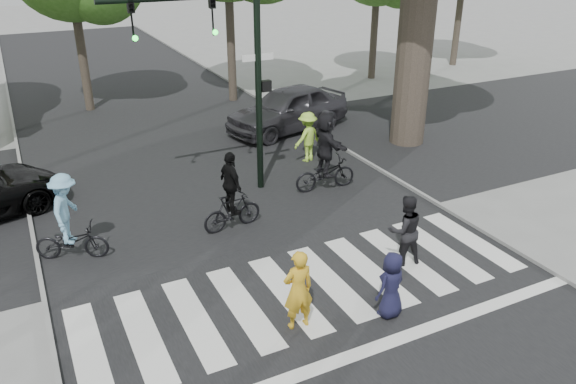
{
  "coord_description": "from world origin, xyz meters",
  "views": [
    {
      "loc": [
        -4.84,
        -7.66,
        6.79
      ],
      "look_at": [
        0.5,
        3.0,
        1.3
      ],
      "focal_mm": 35.0,
      "sensor_mm": 36.0,
      "label": 1
    }
  ],
  "objects_px": {
    "pedestrian_child": "(391,285)",
    "car_grey": "(288,109)",
    "cyclist_left": "(68,223)",
    "pedestrian_woman": "(298,290)",
    "cyclist_mid": "(232,198)",
    "pedestrian_adult": "(405,230)",
    "cyclist_right": "(326,156)",
    "traffic_signal": "(228,56)"
  },
  "relations": [
    {
      "from": "pedestrian_child",
      "to": "car_grey",
      "type": "height_order",
      "value": "car_grey"
    },
    {
      "from": "pedestrian_child",
      "to": "cyclist_left",
      "type": "bearing_deg",
      "value": -57.67
    },
    {
      "from": "pedestrian_woman",
      "to": "car_grey",
      "type": "bearing_deg",
      "value": -114.06
    },
    {
      "from": "cyclist_mid",
      "to": "cyclist_left",
      "type": "bearing_deg",
      "value": 175.33
    },
    {
      "from": "pedestrian_adult",
      "to": "car_grey",
      "type": "xyz_separation_m",
      "value": [
        1.93,
        9.65,
        0.01
      ]
    },
    {
      "from": "pedestrian_adult",
      "to": "cyclist_left",
      "type": "height_order",
      "value": "cyclist_left"
    },
    {
      "from": "pedestrian_child",
      "to": "pedestrian_adult",
      "type": "xyz_separation_m",
      "value": [
        1.42,
        1.46,
        0.14
      ]
    },
    {
      "from": "cyclist_left",
      "to": "cyclist_right",
      "type": "height_order",
      "value": "cyclist_right"
    },
    {
      "from": "cyclist_mid",
      "to": "cyclist_right",
      "type": "relative_size",
      "value": 0.88
    },
    {
      "from": "pedestrian_child",
      "to": "car_grey",
      "type": "bearing_deg",
      "value": -120.68
    },
    {
      "from": "pedestrian_woman",
      "to": "pedestrian_adult",
      "type": "relative_size",
      "value": 0.99
    },
    {
      "from": "traffic_signal",
      "to": "pedestrian_woman",
      "type": "height_order",
      "value": "traffic_signal"
    },
    {
      "from": "pedestrian_adult",
      "to": "cyclist_mid",
      "type": "xyz_separation_m",
      "value": [
        -2.85,
        3.23,
        0.01
      ]
    },
    {
      "from": "pedestrian_adult",
      "to": "cyclist_left",
      "type": "distance_m",
      "value": 7.52
    },
    {
      "from": "traffic_signal",
      "to": "car_grey",
      "type": "bearing_deg",
      "value": 48.14
    },
    {
      "from": "traffic_signal",
      "to": "cyclist_left",
      "type": "relative_size",
      "value": 2.88
    },
    {
      "from": "pedestrian_child",
      "to": "cyclist_left",
      "type": "xyz_separation_m",
      "value": [
        -5.22,
        5.0,
        0.21
      ]
    },
    {
      "from": "traffic_signal",
      "to": "pedestrian_child",
      "type": "relative_size",
      "value": 4.36
    },
    {
      "from": "pedestrian_woman",
      "to": "cyclist_mid",
      "type": "distance_m",
      "value": 4.21
    },
    {
      "from": "cyclist_left",
      "to": "cyclist_right",
      "type": "distance_m",
      "value": 7.13
    },
    {
      "from": "pedestrian_adult",
      "to": "cyclist_left",
      "type": "xyz_separation_m",
      "value": [
        -6.64,
        3.54,
        0.07
      ]
    },
    {
      "from": "traffic_signal",
      "to": "pedestrian_child",
      "type": "xyz_separation_m",
      "value": [
        0.6,
        -6.7,
        -3.21
      ]
    },
    {
      "from": "traffic_signal",
      "to": "pedestrian_woman",
      "type": "distance_m",
      "value": 7.03
    },
    {
      "from": "pedestrian_woman",
      "to": "cyclist_mid",
      "type": "relative_size",
      "value": 0.8
    },
    {
      "from": "traffic_signal",
      "to": "pedestrian_woman",
      "type": "bearing_deg",
      "value": -100.52
    },
    {
      "from": "traffic_signal",
      "to": "cyclist_right",
      "type": "height_order",
      "value": "traffic_signal"
    },
    {
      "from": "pedestrian_adult",
      "to": "car_grey",
      "type": "height_order",
      "value": "car_grey"
    },
    {
      "from": "traffic_signal",
      "to": "pedestrian_child",
      "type": "bearing_deg",
      "value": -84.87
    },
    {
      "from": "pedestrian_woman",
      "to": "cyclist_left",
      "type": "distance_m",
      "value": 5.68
    },
    {
      "from": "pedestrian_adult",
      "to": "cyclist_mid",
      "type": "height_order",
      "value": "cyclist_mid"
    },
    {
      "from": "cyclist_right",
      "to": "pedestrian_woman",
      "type": "bearing_deg",
      "value": -124.59
    },
    {
      "from": "traffic_signal",
      "to": "cyclist_left",
      "type": "xyz_separation_m",
      "value": [
        -4.62,
        -1.71,
        -3.0
      ]
    },
    {
      "from": "pedestrian_child",
      "to": "pedestrian_woman",
      "type": "bearing_deg",
      "value": -29.45
    },
    {
      "from": "pedestrian_woman",
      "to": "pedestrian_child",
      "type": "height_order",
      "value": "pedestrian_woman"
    },
    {
      "from": "traffic_signal",
      "to": "cyclist_mid",
      "type": "height_order",
      "value": "traffic_signal"
    },
    {
      "from": "pedestrian_woman",
      "to": "cyclist_mid",
      "type": "height_order",
      "value": "cyclist_mid"
    },
    {
      "from": "cyclist_right",
      "to": "pedestrian_child",
      "type": "bearing_deg",
      "value": -108.01
    },
    {
      "from": "traffic_signal",
      "to": "pedestrian_woman",
      "type": "relative_size",
      "value": 3.66
    },
    {
      "from": "cyclist_left",
      "to": "cyclist_mid",
      "type": "height_order",
      "value": "cyclist_left"
    },
    {
      "from": "cyclist_mid",
      "to": "car_grey",
      "type": "height_order",
      "value": "cyclist_mid"
    },
    {
      "from": "pedestrian_woman",
      "to": "car_grey",
      "type": "relative_size",
      "value": 0.33
    },
    {
      "from": "car_grey",
      "to": "cyclist_left",
      "type": "bearing_deg",
      "value": -68.49
    }
  ]
}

